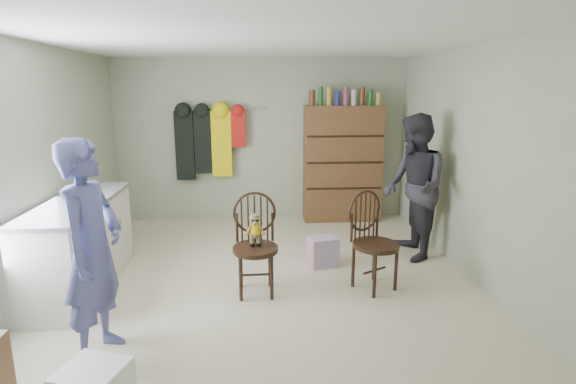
{
  "coord_description": "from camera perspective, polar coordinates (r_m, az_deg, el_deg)",
  "views": [
    {
      "loc": [
        -0.08,
        -4.55,
        2.05
      ],
      "look_at": [
        0.25,
        0.2,
        0.95
      ],
      "focal_mm": 28.0,
      "sensor_mm": 36.0,
      "label": 1
    }
  ],
  "objects": [
    {
      "name": "ground_plane",
      "position": [
        4.99,
        -2.76,
        -11.26
      ],
      "size": [
        5.0,
        5.0,
        0.0
      ],
      "primitive_type": "plane",
      "color": "beige",
      "rests_on": "ground"
    },
    {
      "name": "room_walls",
      "position": [
        5.1,
        -3.09,
        7.69
      ],
      "size": [
        5.0,
        5.0,
        5.0
      ],
      "color": "#ABB295",
      "rests_on": "ground"
    },
    {
      "name": "counter",
      "position": [
        5.17,
        -25.13,
        -6.06
      ],
      "size": [
        0.64,
        1.86,
        0.94
      ],
      "color": "silver",
      "rests_on": "ground"
    },
    {
      "name": "chair_front",
      "position": [
        4.57,
        -4.19,
        -5.92
      ],
      "size": [
        0.47,
        0.47,
        1.03
      ],
      "rotation": [
        0.0,
        0.0,
        0.03
      ],
      "color": "black",
      "rests_on": "ground"
    },
    {
      "name": "chair_far",
      "position": [
        4.74,
        10.59,
        -5.63
      ],
      "size": [
        0.62,
        0.62,
        1.03
      ],
      "rotation": [
        0.0,
        0.0,
        0.53
      ],
      "color": "black",
      "rests_on": "ground"
    },
    {
      "name": "striped_bag",
      "position": [
        5.36,
        4.42,
        -7.53
      ],
      "size": [
        0.38,
        0.32,
        0.34
      ],
      "primitive_type": "cube",
      "rotation": [
        0.0,
        0.0,
        0.24
      ],
      "color": "pink",
      "rests_on": "ground"
    },
    {
      "name": "person_left",
      "position": [
        3.72,
        -23.59,
        -6.85
      ],
      "size": [
        0.5,
        0.68,
        1.71
      ],
      "primitive_type": "imported",
      "rotation": [
        0.0,
        0.0,
        1.42
      ],
      "color": "#4F5191",
      "rests_on": "ground"
    },
    {
      "name": "person_right",
      "position": [
        5.63,
        15.68,
        0.59
      ],
      "size": [
        0.68,
        0.87,
        1.77
      ],
      "primitive_type": "imported",
      "rotation": [
        0.0,
        0.0,
        -1.59
      ],
      "color": "#2D2B33",
      "rests_on": "ground"
    },
    {
      "name": "dresser",
      "position": [
        7.07,
        6.94,
        3.71
      ],
      "size": [
        1.2,
        0.39,
        2.08
      ],
      "color": "brown",
      "rests_on": "ground"
    },
    {
      "name": "coat_rack",
      "position": [
        7.01,
        -10.13,
        6.28
      ],
      "size": [
        1.42,
        0.12,
        1.09
      ],
      "color": "#99999E",
      "rests_on": "ground"
    }
  ]
}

